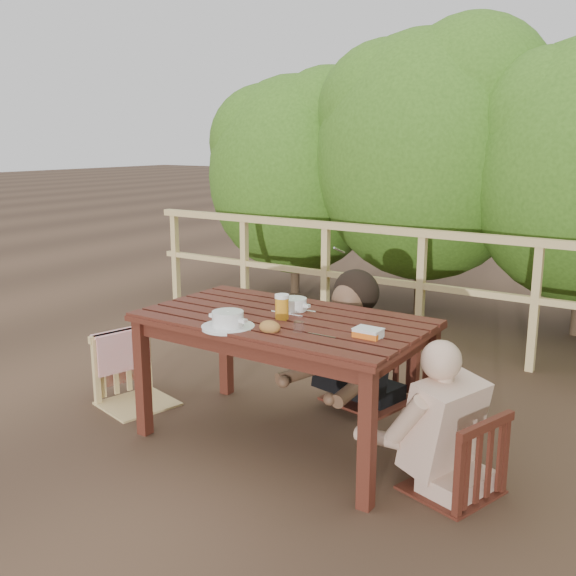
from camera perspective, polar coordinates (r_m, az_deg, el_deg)
The scene contains 15 objects.
ground at distance 3.94m, azimuth -0.41°, elevation -13.02°, with size 60.00×60.00×0.00m, color brown.
table at distance 3.79m, azimuth -0.42°, elevation -8.04°, with size 1.58×0.89×0.73m, color #3D1911.
chair_left at distance 4.37m, azimuth -13.18°, elevation -4.49°, with size 0.44×0.44×0.88m, color tan.
chair_far at distance 4.35m, azimuth 7.21°, elevation -3.48°, with size 0.50×0.50×1.01m, color #3D1911.
chair_right at distance 3.35m, azimuth 14.29°, elevation -10.54°, with size 0.41×0.41×0.82m, color #3D1911.
woman at distance 4.31m, azimuth 7.40°, elevation -0.98°, with size 0.56×0.69×1.39m, color black, non-canonical shape.
diner_right at distance 3.26m, azimuth 15.00°, elevation -7.24°, with size 0.50×0.62×1.24m, color tan, non-canonical shape.
railing at distance 5.45m, azimuth 11.43°, elevation -0.26°, with size 5.60×0.10×1.01m, color tan.
hedge_row at distance 6.34m, azimuth 19.74°, elevation 13.76°, with size 6.60×1.60×3.80m, color #325817, non-canonical shape.
soup_near at distance 3.49m, azimuth -5.23°, elevation -2.78°, with size 0.28×0.28×0.09m, color white.
soup_far at distance 3.80m, azimuth 0.48°, elevation -1.52°, with size 0.26×0.26×0.09m, color white.
bread_roll at distance 3.39m, azimuth -1.59°, elevation -3.42°, with size 0.12×0.09×0.07m, color #A16530.
beer_glass at distance 3.61m, azimuth -0.53°, elevation -1.74°, with size 0.08×0.08×0.15m, color orange.
tumbler at distance 3.38m, azimuth 0.95°, elevation -3.49°, with size 0.06×0.06×0.07m, color white.
butter_tub at distance 3.32m, azimuth 6.97°, elevation -3.99°, with size 0.14×0.10×0.06m, color white.
Camera 1 is at (1.99, -2.93, 1.72)m, focal length 40.98 mm.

